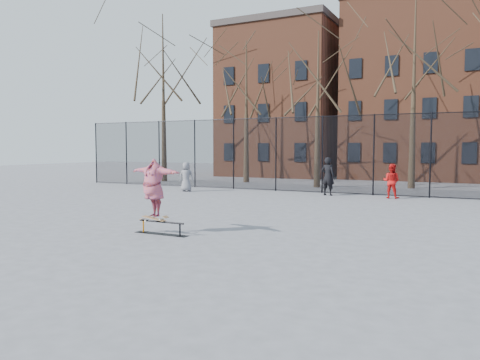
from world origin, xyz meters
The scene contains 10 objects.
ground centered at (0.00, 0.00, 0.00)m, with size 100.00×100.00×0.00m, color slate.
skate_rail centered at (-1.86, -0.21, 0.14)m, with size 1.65×0.25×0.36m.
skateboard centered at (-2.10, -0.21, 0.41)m, with size 0.77×0.18×0.09m, color olive, non-canonical shape.
skater centered at (-2.10, -0.21, 1.25)m, with size 1.95×0.53×1.59m, color #6D3584.
bystander_grey centered at (-8.17, 10.53, 0.79)m, with size 0.77×0.50×1.58m, color slate.
bystander_black centered at (-0.79, 11.97, 0.95)m, with size 0.69×0.45×1.89m, color black.
bystander_red centered at (2.23, 12.00, 0.80)m, with size 0.78×0.61×1.60m, color red.
fence centered at (-0.01, 13.00, 2.05)m, with size 34.03×0.07×4.00m.
tree_row centered at (-0.25, 17.15, 7.36)m, with size 33.66×7.46×10.67m.
rowhouses centered at (0.72, 26.00, 6.06)m, with size 29.00×7.00×13.00m.
Camera 1 is at (5.81, -10.47, 2.37)m, focal length 35.00 mm.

